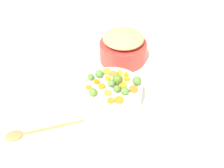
# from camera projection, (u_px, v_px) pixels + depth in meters

# --- Properties ---
(tabletop) EXTENTS (2.40, 2.40, 0.02)m
(tabletop) POSITION_uv_depth(u_px,v_px,m) (115.00, 101.00, 1.14)
(tabletop) COLOR white
(tabletop) RESTS_ON ground
(serving_bowl_carrots) EXTENTS (0.26, 0.26, 0.09)m
(serving_bowl_carrots) POSITION_uv_depth(u_px,v_px,m) (112.00, 94.00, 1.09)
(serving_bowl_carrots) COLOR white
(serving_bowl_carrots) RESTS_ON tabletop
(metal_pot) EXTENTS (0.25, 0.25, 0.11)m
(metal_pot) POSITION_uv_depth(u_px,v_px,m) (123.00, 51.00, 1.33)
(metal_pot) COLOR red
(metal_pot) RESTS_ON tabletop
(stuffing_mound) EXTENTS (0.22, 0.22, 0.05)m
(stuffing_mound) POSITION_uv_depth(u_px,v_px,m) (123.00, 38.00, 1.27)
(stuffing_mound) COLOR tan
(stuffing_mound) RESTS_ON metal_pot
(carrot_slice_0) EXTENTS (0.05, 0.05, 0.01)m
(carrot_slice_0) POSITION_uv_depth(u_px,v_px,m) (113.00, 74.00, 1.11)
(carrot_slice_0) COLOR orange
(carrot_slice_0) RESTS_ON serving_bowl_carrots
(carrot_slice_1) EXTENTS (0.03, 0.03, 0.01)m
(carrot_slice_1) POSITION_uv_depth(u_px,v_px,m) (97.00, 82.00, 1.07)
(carrot_slice_1) COLOR orange
(carrot_slice_1) RESTS_ON serving_bowl_carrots
(carrot_slice_2) EXTENTS (0.03, 0.03, 0.01)m
(carrot_slice_2) POSITION_uv_depth(u_px,v_px,m) (119.00, 77.00, 1.09)
(carrot_slice_2) COLOR orange
(carrot_slice_2) RESTS_ON serving_bowl_carrots
(carrot_slice_3) EXTENTS (0.04, 0.04, 0.01)m
(carrot_slice_3) POSITION_uv_depth(u_px,v_px,m) (102.00, 86.00, 1.05)
(carrot_slice_3) COLOR orange
(carrot_slice_3) RESTS_ON serving_bowl_carrots
(carrot_slice_4) EXTENTS (0.05, 0.05, 0.01)m
(carrot_slice_4) POSITION_uv_depth(u_px,v_px,m) (133.00, 89.00, 1.03)
(carrot_slice_4) COLOR orange
(carrot_slice_4) RESTS_ON serving_bowl_carrots
(carrot_slice_5) EXTENTS (0.05, 0.05, 0.01)m
(carrot_slice_5) POSITION_uv_depth(u_px,v_px,m) (123.00, 85.00, 1.05)
(carrot_slice_5) COLOR orange
(carrot_slice_5) RESTS_ON serving_bowl_carrots
(carrot_slice_6) EXTENTS (0.03, 0.03, 0.01)m
(carrot_slice_6) POSITION_uv_depth(u_px,v_px,m) (89.00, 87.00, 1.04)
(carrot_slice_6) COLOR orange
(carrot_slice_6) RESTS_ON serving_bowl_carrots
(carrot_slice_7) EXTENTS (0.04, 0.04, 0.01)m
(carrot_slice_7) POSITION_uv_depth(u_px,v_px,m) (111.00, 101.00, 0.98)
(carrot_slice_7) COLOR orange
(carrot_slice_7) RESTS_ON serving_bowl_carrots
(carrot_slice_8) EXTENTS (0.04, 0.04, 0.01)m
(carrot_slice_8) POSITION_uv_depth(u_px,v_px,m) (108.00, 93.00, 1.02)
(carrot_slice_8) COLOR orange
(carrot_slice_8) RESTS_ON serving_bowl_carrots
(carrot_slice_9) EXTENTS (0.03, 0.03, 0.01)m
(carrot_slice_9) POSITION_uv_depth(u_px,v_px,m) (108.00, 79.00, 1.09)
(carrot_slice_9) COLOR orange
(carrot_slice_9) RESTS_ON serving_bowl_carrots
(carrot_slice_10) EXTENTS (0.04, 0.04, 0.01)m
(carrot_slice_10) POSITION_uv_depth(u_px,v_px,m) (127.00, 79.00, 1.08)
(carrot_slice_10) COLOR orange
(carrot_slice_10) RESTS_ON serving_bowl_carrots
(carrot_slice_11) EXTENTS (0.05, 0.05, 0.01)m
(carrot_slice_11) POSITION_uv_depth(u_px,v_px,m) (119.00, 100.00, 0.99)
(carrot_slice_11) COLOR orange
(carrot_slice_11) RESTS_ON serving_bowl_carrots
(carrot_slice_12) EXTENTS (0.04, 0.04, 0.01)m
(carrot_slice_12) POSITION_uv_depth(u_px,v_px,m) (107.00, 72.00, 1.12)
(carrot_slice_12) COLOR orange
(carrot_slice_12) RESTS_ON serving_bowl_carrots
(carrot_slice_13) EXTENTS (0.04, 0.04, 0.01)m
(carrot_slice_13) POSITION_uv_depth(u_px,v_px,m) (120.00, 72.00, 1.12)
(carrot_slice_13) COLOR orange
(carrot_slice_13) RESTS_ON serving_bowl_carrots
(carrot_slice_14) EXTENTS (0.03, 0.03, 0.01)m
(carrot_slice_14) POSITION_uv_depth(u_px,v_px,m) (126.00, 75.00, 1.11)
(carrot_slice_14) COLOR orange
(carrot_slice_14) RESTS_ON serving_bowl_carrots
(brussels_sprout_0) EXTENTS (0.03, 0.03, 0.03)m
(brussels_sprout_0) POSITION_uv_depth(u_px,v_px,m) (125.00, 91.00, 1.01)
(brussels_sprout_0) COLOR #578535
(brussels_sprout_0) RESTS_ON serving_bowl_carrots
(brussels_sprout_1) EXTENTS (0.04, 0.04, 0.04)m
(brussels_sprout_1) POSITION_uv_depth(u_px,v_px,m) (99.00, 74.00, 1.09)
(brussels_sprout_1) COLOR #528339
(brussels_sprout_1) RESTS_ON serving_bowl_carrots
(brussels_sprout_2) EXTENTS (0.04, 0.04, 0.04)m
(brussels_sprout_2) POSITION_uv_depth(u_px,v_px,m) (93.00, 92.00, 1.00)
(brussels_sprout_2) COLOR olive
(brussels_sprout_2) RESTS_ON serving_bowl_carrots
(brussels_sprout_3) EXTENTS (0.04, 0.04, 0.04)m
(brussels_sprout_3) POSITION_uv_depth(u_px,v_px,m) (137.00, 81.00, 1.05)
(brussels_sprout_3) COLOR #4F762F
(brussels_sprout_3) RESTS_ON serving_bowl_carrots
(brussels_sprout_4) EXTENTS (0.04, 0.04, 0.04)m
(brussels_sprout_4) POSITION_uv_depth(u_px,v_px,m) (117.00, 79.00, 1.06)
(brussels_sprout_4) COLOR #517624
(brussels_sprout_4) RESTS_ON serving_bowl_carrots
(brussels_sprout_5) EXTENTS (0.03, 0.03, 0.03)m
(brussels_sprout_5) POSITION_uv_depth(u_px,v_px,m) (117.00, 89.00, 1.02)
(brussels_sprout_5) COLOR #56742D
(brussels_sprout_5) RESTS_ON serving_bowl_carrots
(brussels_sprout_6) EXTENTS (0.03, 0.03, 0.03)m
(brussels_sprout_6) POSITION_uv_depth(u_px,v_px,m) (91.00, 77.00, 1.08)
(brussels_sprout_6) COLOR #527D31
(brussels_sprout_6) RESTS_ON serving_bowl_carrots
(brussels_sprout_7) EXTENTS (0.03, 0.03, 0.03)m
(brussels_sprout_7) POSITION_uv_depth(u_px,v_px,m) (111.00, 83.00, 1.04)
(brussels_sprout_7) COLOR #567C3D
(brussels_sprout_7) RESTS_ON serving_bowl_carrots
(wooden_spoon) EXTENTS (0.15, 0.31, 0.01)m
(wooden_spoon) POSITION_uv_depth(u_px,v_px,m) (26.00, 133.00, 0.98)
(wooden_spoon) COLOR #B07B45
(wooden_spoon) RESTS_ON tabletop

